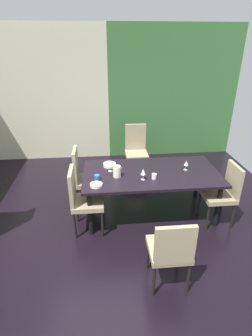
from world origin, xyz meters
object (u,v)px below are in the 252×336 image
(serving_bowl_rear, at_px, (96,185))
(serving_bowl_right, at_px, (109,165))
(chair_left_near, at_px, (82,198))
(chair_left_far, at_px, (84,176))
(wine_glass_left, at_px, (110,164))
(cup_center, at_px, (97,177))
(dining_table, at_px, (151,176))
(wine_glass_east, at_px, (186,163))
(cup_corner, at_px, (154,176))
(wine_glass_near_window, at_px, (143,172))
(pitcher_front, at_px, (117,171))
(chair_right_near, at_px, (224,191))
(chair_head_far, at_px, (136,148))
(chair_head_near, at_px, (171,250))

(serving_bowl_rear, xyz_separation_m, serving_bowl_right, (0.21, 0.62, 0.01))
(chair_left_near, xyz_separation_m, chair_left_far, (-0.00, 0.65, 0.01))
(wine_glass_left, distance_m, cup_center, 0.34)
(dining_table, relative_size, chair_left_near, 2.09)
(wine_glass_east, relative_size, cup_center, 1.89)
(chair_left_far, bearing_deg, serving_bowl_rear, 17.72)
(cup_corner, bearing_deg, cup_center, 177.28)
(chair_left_far, bearing_deg, wine_glass_near_window, 58.11)
(pitcher_front, bearing_deg, cup_corner, -12.39)
(chair_right_near, xyz_separation_m, cup_corner, (-1.03, 0.11, 0.24))
(chair_head_far, distance_m, chair_left_near, 2.02)
(chair_head_near, xyz_separation_m, serving_bowl_rear, (-0.79, 1.08, 0.23))
(chair_head_near, distance_m, wine_glass_near_window, 1.25)
(serving_bowl_rear, bearing_deg, cup_corner, 9.32)
(chair_left_far, xyz_separation_m, pitcher_front, (0.52, -0.42, 0.26))
(dining_table, bearing_deg, chair_left_far, 162.71)
(chair_right_near, xyz_separation_m, chair_left_near, (-2.07, 0.00, 0.01))
(chair_head_far, xyz_separation_m, serving_bowl_rear, (-0.79, -1.78, 0.19))
(serving_bowl_rear, relative_size, serving_bowl_right, 0.87)
(serving_bowl_rear, bearing_deg, chair_right_near, 0.74)
(serving_bowl_rear, bearing_deg, serving_bowl_right, 71.66)
(wine_glass_left, relative_size, serving_bowl_right, 0.80)
(wine_glass_east, height_order, cup_center, wine_glass_east)
(dining_table, distance_m, serving_bowl_rear, 0.90)
(chair_left_far, bearing_deg, chair_right_near, 72.66)
(chair_left_near, relative_size, cup_corner, 12.88)
(cup_corner, bearing_deg, serving_bowl_right, 142.32)
(wine_glass_left, bearing_deg, wine_glass_east, -3.19)
(wine_glass_left, bearing_deg, wine_glass_near_window, -35.01)
(dining_table, height_order, pitcher_front, pitcher_front)
(chair_left_near, relative_size, chair_left_far, 0.96)
(chair_left_far, relative_size, pitcher_front, 6.01)
(wine_glass_left, height_order, cup_center, wine_glass_left)
(cup_center, relative_size, pitcher_front, 0.47)
(dining_table, distance_m, wine_glass_east, 0.58)
(wine_glass_left, bearing_deg, pitcher_front, -64.68)
(serving_bowl_right, relative_size, cup_center, 2.45)
(wine_glass_left, distance_m, serving_bowl_right, 0.20)
(chair_left_near, bearing_deg, serving_bowl_right, 145.00)
(pitcher_front, bearing_deg, chair_head_near, -70.01)
(chair_left_far, bearing_deg, chair_head_near, 29.76)
(chair_left_near, relative_size, pitcher_front, 5.79)
(serving_bowl_right, bearing_deg, pitcher_front, -75.28)
(wine_glass_east, bearing_deg, dining_table, -176.94)
(serving_bowl_rear, bearing_deg, chair_left_near, 173.49)
(serving_bowl_rear, xyz_separation_m, cup_center, (0.01, 0.18, 0.02))
(wine_glass_east, distance_m, serving_bowl_right, 1.20)
(chair_head_near, bearing_deg, pitcher_front, 109.99)
(dining_table, height_order, serving_bowl_rear, serving_bowl_rear)
(wine_glass_east, bearing_deg, wine_glass_left, 176.81)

